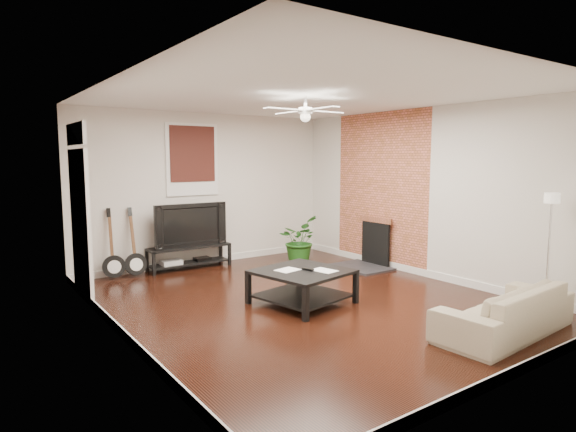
% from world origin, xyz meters
% --- Properties ---
extents(room, '(5.01, 6.01, 2.81)m').
position_xyz_m(room, '(0.00, 0.00, 1.40)').
color(room, black).
rests_on(room, ground).
extents(brick_accent, '(0.02, 2.20, 2.80)m').
position_xyz_m(brick_accent, '(2.49, 1.00, 1.40)').
color(brick_accent, '#AC5E37').
rests_on(brick_accent, floor).
extents(fireplace, '(0.80, 1.10, 0.92)m').
position_xyz_m(fireplace, '(2.20, 1.00, 0.46)').
color(fireplace, black).
rests_on(fireplace, floor).
extents(window_back, '(1.00, 0.06, 1.30)m').
position_xyz_m(window_back, '(-0.30, 2.97, 1.95)').
color(window_back, '#33140D').
rests_on(window_back, wall_back).
extents(door_left, '(0.08, 1.00, 2.50)m').
position_xyz_m(door_left, '(-2.46, 1.90, 1.25)').
color(door_left, white).
rests_on(door_left, wall_left).
extents(tv_stand, '(1.49, 0.40, 0.42)m').
position_xyz_m(tv_stand, '(-0.49, 2.78, 0.21)').
color(tv_stand, black).
rests_on(tv_stand, floor).
extents(tv, '(1.33, 0.17, 0.77)m').
position_xyz_m(tv, '(-0.49, 2.80, 0.80)').
color(tv, black).
rests_on(tv, tv_stand).
extents(coffee_table, '(1.30, 1.30, 0.46)m').
position_xyz_m(coffee_table, '(-0.10, -0.07, 0.23)').
color(coffee_table, black).
rests_on(coffee_table, floor).
extents(sofa, '(1.94, 0.86, 0.55)m').
position_xyz_m(sofa, '(1.08, -2.30, 0.28)').
color(sofa, '#C8AC96').
rests_on(sofa, floor).
extents(floor_lamp, '(0.27, 0.27, 1.55)m').
position_xyz_m(floor_lamp, '(2.20, -2.20, 0.78)').
color(floor_lamp, white).
rests_on(floor_lamp, floor).
extents(potted_plant, '(1.03, 1.04, 0.87)m').
position_xyz_m(potted_plant, '(1.41, 2.06, 0.44)').
color(potted_plant, '#1F5A19').
rests_on(potted_plant, floor).
extents(guitar_left, '(0.40, 0.30, 1.18)m').
position_xyz_m(guitar_left, '(-1.82, 2.75, 0.59)').
color(guitar_left, black).
rests_on(guitar_left, floor).
extents(guitar_right, '(0.37, 0.27, 1.18)m').
position_xyz_m(guitar_right, '(-1.47, 2.72, 0.59)').
color(guitar_right, black).
rests_on(guitar_right, floor).
extents(ceiling_fan, '(1.24, 1.24, 0.32)m').
position_xyz_m(ceiling_fan, '(0.00, 0.00, 2.60)').
color(ceiling_fan, white).
rests_on(ceiling_fan, ceiling).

